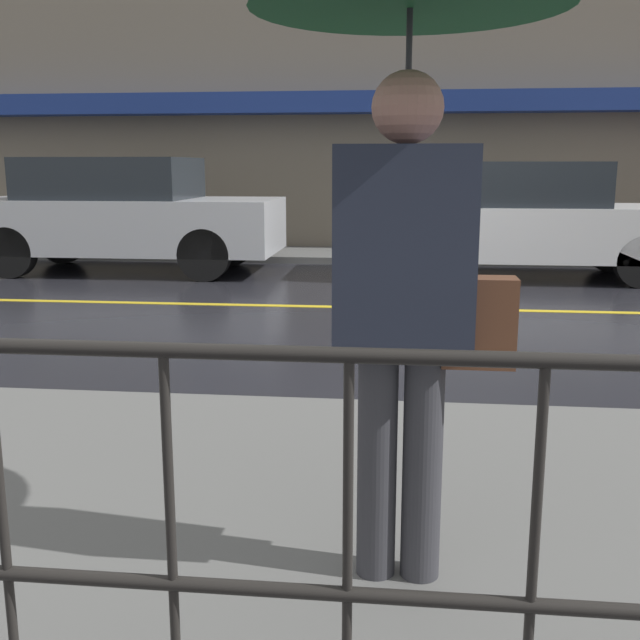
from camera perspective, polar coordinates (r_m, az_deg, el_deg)
The scene contains 9 objects.
ground_plane at distance 8.31m, azimuth 8.29°, elevation 0.84°, with size 80.00×80.00×0.00m, color black.
sidewalk_near at distance 3.27m, azimuth 11.36°, elevation -15.64°, with size 28.00×3.18×0.11m.
sidewalk_far at distance 12.74m, azimuth 7.65°, elevation 4.85°, with size 28.00×1.64×0.11m.
lane_marking at distance 8.31m, azimuth 8.29°, elevation 0.87°, with size 25.20×0.12×0.01m.
building_storefront at distance 13.67m, azimuth 7.91°, elevation 17.65°, with size 28.00×0.85×6.04m.
railing_foreground at distance 1.77m, azimuth 16.11°, elevation -14.62°, with size 12.00×0.04×1.05m.
pedestrian at distance 2.48m, azimuth 6.86°, elevation 16.59°, with size 1.01×1.01×2.14m.
car_silver at distance 11.49m, azimuth -14.81°, elevation 7.80°, with size 4.49×1.86×1.66m.
car_white at distance 10.85m, azimuth 15.04°, elevation 7.38°, with size 4.46×1.74×1.60m.
Camera 1 is at (-0.30, -8.16, 1.54)m, focal length 42.00 mm.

